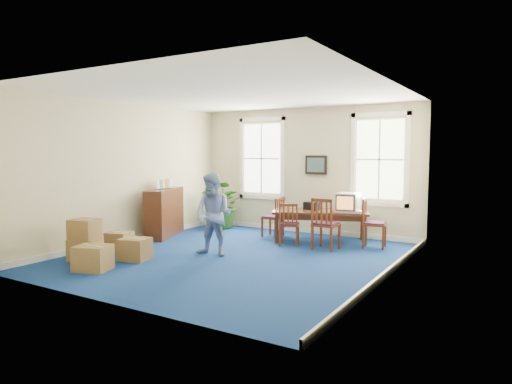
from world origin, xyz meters
The scene contains 25 objects.
floor centered at (0.00, 0.00, 0.00)m, with size 6.50×6.50×0.00m, color navy.
ceiling centered at (0.00, 0.00, 3.20)m, with size 6.50×6.50×0.00m, color white.
wall_back centered at (0.00, 3.25, 1.60)m, with size 6.50×6.50×0.00m, color beige.
wall_front centered at (0.00, -3.25, 1.60)m, with size 6.50×6.50×0.00m, color beige.
wall_left centered at (-3.00, 0.00, 1.60)m, with size 6.50×6.50×0.00m, color beige.
wall_right centered at (3.00, 0.00, 1.60)m, with size 6.50×6.50×0.00m, color beige.
baseboard_back centered at (0.00, 3.22, 0.06)m, with size 6.00×0.04×0.12m, color white.
baseboard_left centered at (-2.97, 0.00, 0.06)m, with size 0.04×6.50×0.12m, color white.
baseboard_right centered at (2.97, 0.00, 0.06)m, with size 0.04×6.50×0.12m, color white.
window_left centered at (-1.30, 3.23, 1.90)m, with size 1.40×0.12×2.20m, color white, non-canonical shape.
window_right centered at (1.90, 3.23, 1.90)m, with size 1.40×0.12×2.20m, color white, non-canonical shape.
wall_picture centered at (0.30, 3.20, 1.75)m, with size 0.58×0.06×0.48m, color black, non-canonical shape.
conference_table centered at (0.83, 2.28, 0.37)m, with size 2.14×0.97×0.73m, color #4A2414, non-canonical shape.
crt_tv centered at (1.46, 2.33, 0.95)m, with size 0.47×0.52×0.43m, color #B7B7BC, non-canonical shape.
game_console centered at (1.75, 2.28, 0.76)m, with size 0.18×0.23×0.06m, color white.
equipment_bag centered at (0.59, 2.33, 0.82)m, with size 0.35×0.23×0.18m, color black.
chair_near_left centered at (0.39, 1.55, 0.48)m, with size 0.43×0.43×0.95m, color maroon, non-canonical shape.
chair_near_right centered at (1.27, 1.55, 0.55)m, with size 0.50×0.50×1.11m, color maroon, non-canonical shape.
chair_end_left centered at (-0.44, 2.28, 0.49)m, with size 0.44×0.44×0.97m, color maroon, non-canonical shape.
chair_end_right centered at (2.10, 2.28, 0.53)m, with size 0.48×0.48×1.07m, color maroon, non-canonical shape.
man centered at (-0.43, -0.16, 0.83)m, with size 0.81×0.62×1.65m, color #738AC0.
credenza centered at (-2.75, 0.95, 0.62)m, with size 0.45×1.59×1.25m, color #4A2414.
brochure_rack centered at (-2.73, 0.95, 1.38)m, with size 0.10×0.58×0.26m, color #99999E, non-canonical shape.
potted_plant centered at (-2.16, 2.66, 0.65)m, with size 1.18×1.02×1.31m, color #1D4B15.
cardboard_boxes centered at (-2.10, -1.65, 0.42)m, with size 1.47×1.47×0.84m, color olive, non-canonical shape.
Camera 1 is at (4.95, -7.43, 2.07)m, focal length 32.00 mm.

